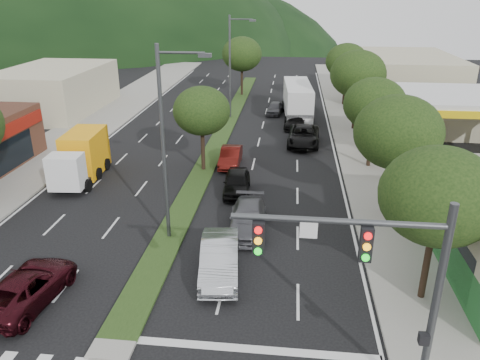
# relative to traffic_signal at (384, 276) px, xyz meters

# --- Properties ---
(ground) EXTENTS (160.00, 160.00, 0.00)m
(ground) POSITION_rel_traffic_signal_xyz_m (-9.03, 1.54, -4.65)
(ground) COLOR black
(ground) RESTS_ON ground
(sidewalk_right) EXTENTS (5.00, 90.00, 0.15)m
(sidewalk_right) POSITION_rel_traffic_signal_xyz_m (3.47, 26.54, -4.57)
(sidewalk_right) COLOR gray
(sidewalk_right) RESTS_ON ground
(sidewalk_left) EXTENTS (6.00, 90.00, 0.15)m
(sidewalk_left) POSITION_rel_traffic_signal_xyz_m (-22.03, 26.54, -4.57)
(sidewalk_left) COLOR gray
(sidewalk_left) RESTS_ON ground
(median) EXTENTS (1.60, 56.00, 0.12)m
(median) POSITION_rel_traffic_signal_xyz_m (-9.03, 29.54, -4.59)
(median) COLOR #1C3212
(median) RESTS_ON ground
(traffic_signal) EXTENTS (6.12, 0.40, 7.00)m
(traffic_signal) POSITION_rel_traffic_signal_xyz_m (0.00, 0.00, 0.00)
(traffic_signal) COLOR #47494C
(traffic_signal) RESTS_ON ground
(gas_canopy) EXTENTS (12.20, 8.20, 5.25)m
(gas_canopy) POSITION_rel_traffic_signal_xyz_m (9.97, 23.54, 0.00)
(gas_canopy) COLOR silver
(gas_canopy) RESTS_ON ground
(bldg_left_far) EXTENTS (9.00, 14.00, 4.60)m
(bldg_left_far) POSITION_rel_traffic_signal_xyz_m (-28.03, 35.54, -2.35)
(bldg_left_far) COLOR #B8B292
(bldg_left_far) RESTS_ON ground
(bldg_right_far) EXTENTS (10.00, 16.00, 5.20)m
(bldg_right_far) POSITION_rel_traffic_signal_xyz_m (10.47, 45.54, -2.05)
(bldg_right_far) COLOR #B8B292
(bldg_right_far) RESTS_ON ground
(tree_r_a) EXTENTS (4.60, 4.60, 6.63)m
(tree_r_a) POSITION_rel_traffic_signal_xyz_m (2.97, 5.54, 0.17)
(tree_r_a) COLOR black
(tree_r_a) RESTS_ON sidewalk_right
(tree_r_b) EXTENTS (4.80, 4.80, 6.94)m
(tree_r_b) POSITION_rel_traffic_signal_xyz_m (2.97, 13.54, 0.39)
(tree_r_b) COLOR black
(tree_r_b) RESTS_ON sidewalk_right
(tree_r_c) EXTENTS (4.40, 4.40, 6.48)m
(tree_r_c) POSITION_rel_traffic_signal_xyz_m (2.97, 21.54, 0.10)
(tree_r_c) COLOR black
(tree_r_c) RESTS_ON sidewalk_right
(tree_r_d) EXTENTS (5.00, 5.00, 7.17)m
(tree_r_d) POSITION_rel_traffic_signal_xyz_m (2.97, 31.54, 0.54)
(tree_r_d) COLOR black
(tree_r_d) RESTS_ON sidewalk_right
(tree_r_e) EXTENTS (4.60, 4.60, 6.71)m
(tree_r_e) POSITION_rel_traffic_signal_xyz_m (2.97, 41.54, 0.25)
(tree_r_e) COLOR black
(tree_r_e) RESTS_ON sidewalk_right
(tree_med_near) EXTENTS (4.00, 4.00, 6.02)m
(tree_med_near) POSITION_rel_traffic_signal_xyz_m (-9.03, 19.54, -0.22)
(tree_med_near) COLOR black
(tree_med_near) RESTS_ON median
(tree_med_far) EXTENTS (4.80, 4.80, 6.94)m
(tree_med_far) POSITION_rel_traffic_signal_xyz_m (-9.03, 45.54, 0.36)
(tree_med_far) COLOR black
(tree_med_far) RESTS_ON median
(streetlight_near) EXTENTS (2.60, 0.25, 10.00)m
(streetlight_near) POSITION_rel_traffic_signal_xyz_m (-8.82, 9.54, 0.94)
(streetlight_near) COLOR #47494C
(streetlight_near) RESTS_ON ground
(streetlight_mid) EXTENTS (2.60, 0.25, 10.00)m
(streetlight_mid) POSITION_rel_traffic_signal_xyz_m (-8.82, 34.54, 0.94)
(streetlight_mid) COLOR #47494C
(streetlight_mid) RESTS_ON ground
(sedan_silver) EXTENTS (2.26, 5.04, 1.61)m
(sedan_silver) POSITION_rel_traffic_signal_xyz_m (-5.84, 6.48, -3.84)
(sedan_silver) COLOR silver
(sedan_silver) RESTS_ON ground
(suv_maroon) EXTENTS (2.90, 5.29, 1.40)m
(suv_maroon) POSITION_rel_traffic_signal_xyz_m (-13.55, 3.54, -3.94)
(suv_maroon) COLOR black
(suv_maroon) RESTS_ON ground
(car_queue_a) EXTENTS (1.96, 4.27, 1.42)m
(car_queue_a) POSITION_rel_traffic_signal_xyz_m (-6.15, 15.85, -3.94)
(car_queue_a) COLOR black
(car_queue_a) RESTS_ON ground
(car_queue_b) EXTENTS (2.11, 4.84, 1.38)m
(car_queue_b) POSITION_rel_traffic_signal_xyz_m (-4.95, 10.85, -3.95)
(car_queue_b) COLOR #545459
(car_queue_b) RESTS_ON ground
(car_queue_c) EXTENTS (1.49, 4.14, 1.36)m
(car_queue_c) POSITION_rel_traffic_signal_xyz_m (-7.20, 20.85, -3.97)
(car_queue_c) COLOR #56120E
(car_queue_c) RESTS_ON ground
(car_queue_d) EXTENTS (2.83, 5.65, 1.54)m
(car_queue_d) POSITION_rel_traffic_signal_xyz_m (-1.72, 26.49, -3.88)
(car_queue_d) COLOR black
(car_queue_d) RESTS_ON ground
(car_queue_e) EXTENTS (1.82, 3.81, 1.26)m
(car_queue_e) POSITION_rel_traffic_signal_xyz_m (-4.59, 36.74, -4.02)
(car_queue_e) COLOR #46464A
(car_queue_e) RESTS_ON ground
(car_queue_f) EXTENTS (2.40, 4.67, 1.30)m
(car_queue_f) POSITION_rel_traffic_signal_xyz_m (-2.36, 31.74, -4.00)
(car_queue_f) COLOR black
(car_queue_f) RESTS_ON ground
(box_truck) EXTENTS (2.85, 6.48, 3.12)m
(box_truck) POSITION_rel_traffic_signal_xyz_m (-17.07, 17.21, -3.17)
(box_truck) COLOR white
(box_truck) RESTS_ON ground
(motorhome) EXTENTS (3.32, 9.05, 3.41)m
(motorhome) POSITION_rel_traffic_signal_xyz_m (-2.27, 35.69, -2.83)
(motorhome) COLOR silver
(motorhome) RESTS_ON ground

